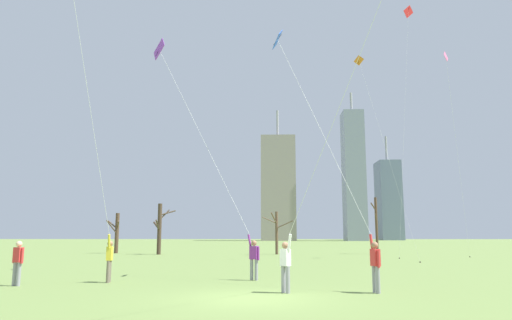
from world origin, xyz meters
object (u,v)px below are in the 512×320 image
at_px(kite_flyer_foreground_right_green, 86,101).
at_px(bare_tree_center, 117,232).
at_px(bare_tree_right_of_center, 376,224).
at_px(distant_kite_low_near_trees_pink, 449,80).
at_px(bare_tree_leftmost, 277,231).
at_px(bare_tree_left_of_center, 160,228).
at_px(kite_flyer_far_back_purple, 226,195).
at_px(kite_flyer_midfield_right_blue, 353,212).
at_px(bystander_strolling_midfield, 18,261).
at_px(distant_kite_drifting_left_red, 408,27).
at_px(kite_flyer_midfield_left_white, 329,149).
at_px(distant_kite_drifting_right_orange, 364,78).

distance_m(kite_flyer_foreground_right_green, bare_tree_center, 32.80).
distance_m(bare_tree_center, bare_tree_right_of_center, 26.32).
xyz_separation_m(distant_kite_low_near_trees_pink, bare_tree_leftmost, (-14.00, 8.61, -12.11)).
distance_m(bare_tree_leftmost, bare_tree_left_of_center, 11.32).
distance_m(distant_kite_low_near_trees_pink, bare_tree_left_of_center, 29.09).
height_order(kite_flyer_far_back_purple, distant_kite_low_near_trees_pink, distant_kite_low_near_trees_pink).
relative_size(kite_flyer_foreground_right_green, kite_flyer_midfield_right_blue, 1.99).
relative_size(bystander_strolling_midfield, distant_kite_drifting_left_red, 0.07).
height_order(kite_flyer_midfield_left_white, bare_tree_center, kite_flyer_midfield_left_white).
bearing_deg(kite_flyer_far_back_purple, bare_tree_center, 116.74).
xyz_separation_m(bystander_strolling_midfield, bare_tree_right_of_center, (19.93, 29.11, 2.03)).
height_order(bare_tree_leftmost, bare_tree_left_of_center, bare_tree_left_of_center).
bearing_deg(distant_kite_drifting_left_red, kite_flyer_midfield_right_blue, -112.67).
height_order(kite_flyer_midfield_right_blue, distant_kite_drifting_left_red, distant_kite_drifting_left_red).
xyz_separation_m(kite_flyer_foreground_right_green, bystander_strolling_midfield, (-2.51, 0.77, -5.85)).
bearing_deg(kite_flyer_foreground_right_green, distant_kite_low_near_trees_pink, 43.16).
relative_size(distant_kite_drifting_right_orange, bare_tree_center, 3.83).
height_order(bystander_strolling_midfield, bare_tree_right_of_center, bare_tree_right_of_center).
distance_m(distant_kite_drifting_right_orange, bare_tree_center, 29.12).
bearing_deg(bare_tree_right_of_center, bare_tree_center, 177.02).
xyz_separation_m(distant_kite_drifting_right_orange, bare_tree_right_of_center, (3.33, 12.35, -10.74)).
relative_size(distant_kite_drifting_right_orange, distant_kite_drifting_left_red, 0.69).
bearing_deg(bare_tree_leftmost, bare_tree_right_of_center, 6.05).
bearing_deg(distant_kite_drifting_left_red, bystander_strolling_midfield, -134.19).
bearing_deg(bystander_strolling_midfield, distant_kite_low_near_trees_pink, 38.94).
relative_size(kite_flyer_foreground_right_green, distant_kite_low_near_trees_pink, 1.35).
distance_m(kite_flyer_far_back_purple, bystander_strolling_midfield, 8.49).
xyz_separation_m(kite_flyer_midfield_right_blue, distant_kite_low_near_trees_pink, (11.90, 20.40, 11.70)).
bearing_deg(kite_flyer_far_back_purple, bare_tree_left_of_center, 109.46).
height_order(distant_kite_drifting_right_orange, bare_tree_leftmost, distant_kite_drifting_right_orange).
relative_size(kite_flyer_midfield_right_blue, kite_flyer_far_back_purple, 0.91).
xyz_separation_m(distant_kite_drifting_left_red, distant_kite_low_near_trees_pink, (2.04, -3.21, -6.19)).
distance_m(distant_kite_drifting_left_red, bare_tree_left_of_center, 29.82).
bearing_deg(bare_tree_left_of_center, distant_kite_drifting_right_orange, -31.28).
relative_size(kite_flyer_midfield_right_blue, bystander_strolling_midfield, 6.98).
height_order(kite_flyer_midfield_right_blue, bare_tree_left_of_center, kite_flyer_midfield_right_blue).
relative_size(distant_kite_drifting_right_orange, bare_tree_leftmost, 3.82).
height_order(kite_flyer_far_back_purple, bare_tree_right_of_center, kite_flyer_far_back_purple).
xyz_separation_m(kite_flyer_foreground_right_green, kite_flyer_midfield_left_white, (8.54, -2.82, -2.40)).
bearing_deg(kite_flyer_midfield_left_white, bare_tree_right_of_center, 74.79).
xyz_separation_m(kite_flyer_foreground_right_green, distant_kite_drifting_left_red, (19.52, 23.44, 13.77)).
xyz_separation_m(kite_flyer_midfield_right_blue, kite_flyer_far_back_purple, (-4.83, 4.26, 0.96)).
bearing_deg(bystander_strolling_midfield, bare_tree_leftmost, 70.26).
xyz_separation_m(kite_flyer_midfield_right_blue, bystander_strolling_midfield, (-12.17, 0.95, -1.73)).
height_order(bare_tree_center, bare_tree_right_of_center, bare_tree_right_of_center).
bearing_deg(kite_flyer_midfield_right_blue, bystander_strolling_midfield, 175.54).
distance_m(bystander_strolling_midfield, distant_kite_drifting_left_red, 37.20).
relative_size(kite_flyer_far_back_purple, bare_tree_right_of_center, 2.25).
distance_m(distant_kite_drifting_right_orange, distant_kite_drifting_left_red, 10.55).
height_order(kite_flyer_midfield_left_white, bare_tree_right_of_center, kite_flyer_midfield_left_white).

